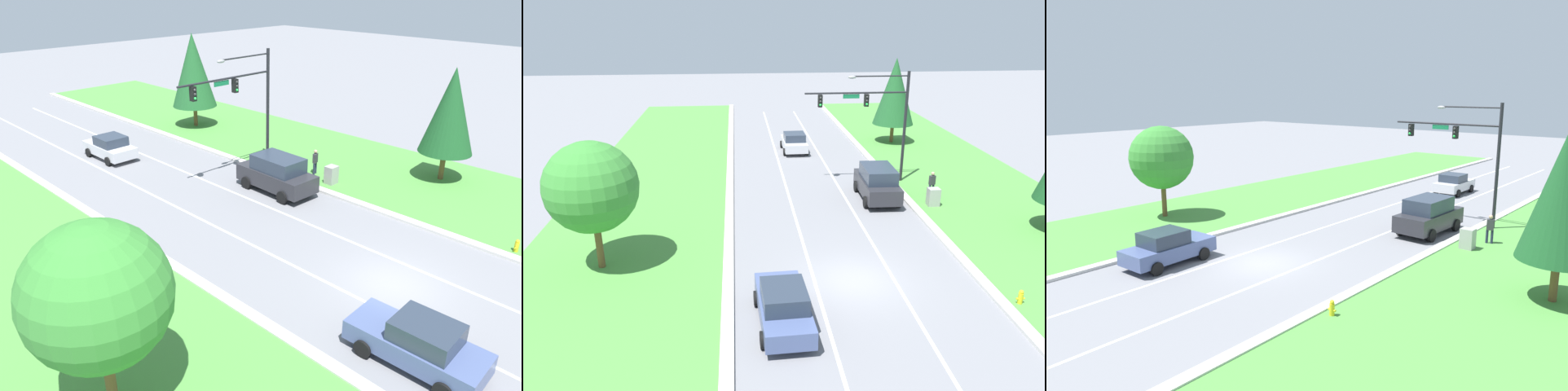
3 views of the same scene
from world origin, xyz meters
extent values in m
plane|color=slate|center=(0.00, 0.00, 0.00)|extent=(160.00, 160.00, 0.00)
cube|color=beige|center=(5.65, 0.00, 0.07)|extent=(0.50, 90.00, 0.15)
cube|color=beige|center=(-5.65, 0.00, 0.07)|extent=(0.50, 90.00, 0.15)
cube|color=#4C8E3D|center=(10.90, 0.00, 0.04)|extent=(10.00, 90.00, 0.08)
cube|color=white|center=(-1.80, 0.00, 0.00)|extent=(0.14, 81.00, 0.01)
cube|color=white|center=(1.80, 0.00, 0.00)|extent=(0.14, 81.00, 0.01)
cylinder|color=black|center=(6.38, 13.56, 3.83)|extent=(0.20, 0.20, 7.67)
cylinder|color=black|center=(2.92, 13.56, 6.29)|extent=(6.92, 0.12, 0.12)
cube|color=#147042|center=(2.57, 13.56, 6.07)|extent=(1.10, 0.04, 0.28)
cylinder|color=black|center=(4.48, 13.56, 7.36)|extent=(3.81, 0.09, 0.09)
ellipsoid|color=gray|center=(2.57, 13.56, 7.31)|extent=(0.56, 0.28, 0.20)
cube|color=black|center=(3.61, 13.56, 5.79)|extent=(0.28, 0.32, 0.80)
sphere|color=#2D2D2D|center=(3.61, 13.39, 6.02)|extent=(0.16, 0.16, 0.16)
sphere|color=#2D2D2D|center=(3.61, 13.39, 5.79)|extent=(0.16, 0.16, 0.16)
sphere|color=#23D647|center=(3.61, 13.39, 5.55)|extent=(0.16, 0.16, 0.16)
cube|color=black|center=(0.50, 13.56, 5.79)|extent=(0.28, 0.32, 0.80)
sphere|color=#2D2D2D|center=(0.50, 13.39, 6.02)|extent=(0.16, 0.16, 0.16)
sphere|color=#2D2D2D|center=(0.50, 13.39, 5.79)|extent=(0.16, 0.16, 0.16)
sphere|color=#23D647|center=(0.50, 13.39, 5.55)|extent=(0.16, 0.16, 0.16)
cube|color=#28282D|center=(3.74, 10.24, 0.85)|extent=(2.22, 4.92, 0.96)
cube|color=#283342|center=(3.74, 10.12, 1.76)|extent=(1.95, 2.97, 0.85)
cylinder|color=black|center=(4.80, 11.71, 0.37)|extent=(0.26, 0.75, 0.74)
cylinder|color=black|center=(2.78, 11.77, 0.37)|extent=(0.26, 0.75, 0.74)
cylinder|color=black|center=(4.71, 8.70, 0.37)|extent=(0.26, 0.75, 0.74)
cylinder|color=black|center=(2.68, 8.77, 0.37)|extent=(0.26, 0.75, 0.74)
cube|color=silver|center=(-0.21, 22.44, 0.66)|extent=(1.94, 4.25, 0.70)
cube|color=#283342|center=(-0.21, 22.18, 1.32)|extent=(1.73, 1.92, 0.63)
cylinder|color=black|center=(0.71, 23.76, 0.31)|extent=(0.25, 0.63, 0.63)
cylinder|color=black|center=(-1.15, 23.74, 0.31)|extent=(0.25, 0.63, 0.63)
cylinder|color=black|center=(0.74, 21.14, 0.31)|extent=(0.25, 0.63, 0.63)
cylinder|color=black|center=(-1.12, 21.12, 0.31)|extent=(0.25, 0.63, 0.63)
cube|color=#475684|center=(-3.50, -2.95, 0.68)|extent=(2.02, 4.61, 0.71)
cube|color=#283342|center=(-3.49, -3.22, 1.37)|extent=(1.74, 2.11, 0.68)
cylinder|color=black|center=(-2.65, -1.51, 0.32)|extent=(0.27, 0.65, 0.64)
cylinder|color=black|center=(-4.46, -1.58, 0.32)|extent=(0.27, 0.65, 0.64)
cylinder|color=black|center=(-2.54, -4.32, 0.32)|extent=(0.27, 0.65, 0.64)
cylinder|color=black|center=(-4.34, -4.39, 0.32)|extent=(0.27, 0.65, 0.64)
cube|color=#9E9E99|center=(6.86, 8.59, 0.59)|extent=(0.70, 0.60, 1.18)
cylinder|color=#232842|center=(7.26, 10.27, 0.42)|extent=(0.14, 0.14, 0.84)
cylinder|color=#232842|center=(7.51, 10.35, 0.42)|extent=(0.14, 0.14, 0.84)
cube|color=#333338|center=(7.39, 10.31, 1.14)|extent=(0.43, 0.32, 0.60)
sphere|color=tan|center=(7.39, 10.31, 1.58)|extent=(0.22, 0.22, 0.22)
cylinder|color=gold|center=(6.32, -2.58, 0.28)|extent=(0.20, 0.20, 0.55)
sphere|color=gold|center=(6.32, -2.58, 0.61)|extent=(0.18, 0.18, 0.18)
cylinder|color=gold|center=(6.20, -2.58, 0.30)|extent=(0.10, 0.09, 0.09)
cylinder|color=gold|center=(6.44, -2.58, 0.30)|extent=(0.10, 0.09, 0.09)
cylinder|color=brown|center=(9.00, 24.57, 0.88)|extent=(0.32, 0.32, 1.77)
cone|color=#1E5628|center=(9.00, 24.57, 4.67)|extent=(3.63, 3.63, 5.81)
cylinder|color=brown|center=(-11.57, 2.31, 1.24)|extent=(0.32, 0.32, 2.48)
sphere|color=#388433|center=(-11.57, 2.31, 4.04)|extent=(4.16, 4.16, 4.16)
cylinder|color=brown|center=(12.29, 4.22, 0.92)|extent=(0.32, 0.32, 1.84)
cone|color=#194C23|center=(12.29, 4.22, 4.41)|extent=(3.20, 3.20, 5.13)
camera|label=1|loc=(-16.44, -8.76, 11.90)|focal=35.00mm
camera|label=2|loc=(-5.05, -19.69, 11.44)|focal=35.00mm
camera|label=3|loc=(17.12, -16.78, 8.46)|focal=35.00mm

